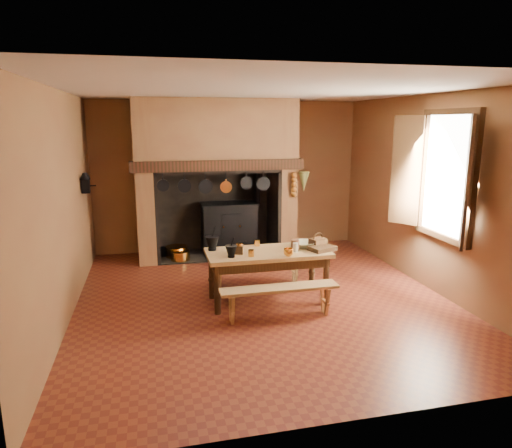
{
  "coord_description": "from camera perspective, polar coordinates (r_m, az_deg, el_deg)",
  "views": [
    {
      "loc": [
        -1.43,
        -5.8,
        2.41
      ],
      "look_at": [
        -0.03,
        0.3,
        1.0
      ],
      "focal_mm": 32.0,
      "sensor_mm": 36.0,
      "label": 1
    }
  ],
  "objects": [
    {
      "name": "wall_front",
      "position": [
        3.52,
        11.7,
        -4.26
      ],
      "size": [
        5.0,
        0.02,
        2.8
      ],
      "primitive_type": "cube",
      "color": "brown",
      "rests_on": "floor"
    },
    {
      "name": "bench_front",
      "position": [
        5.73,
        2.95,
        -8.82
      ],
      "size": [
        1.48,
        0.26,
        0.42
      ],
      "color": "tan",
      "rests_on": "floor"
    },
    {
      "name": "iron_range",
      "position": [
        8.58,
        -3.33,
        -0.33
      ],
      "size": [
        1.12,
        0.55,
        1.6
      ],
      "color": "black",
      "rests_on": "floor"
    },
    {
      "name": "ceiling",
      "position": [
        5.99,
        0.93,
        16.41
      ],
      "size": [
        5.5,
        5.5,
        0.0
      ],
      "primitive_type": "plane",
      "rotation": [
        3.14,
        0.0,
        0.0
      ],
      "color": "silver",
      "rests_on": "back_wall"
    },
    {
      "name": "onion_string",
      "position": [
        8.04,
        4.76,
        4.9
      ],
      "size": [
        0.12,
        0.1,
        0.46
      ],
      "primitive_type": null,
      "color": "#965D1B",
      "rests_on": "chimney_breast"
    },
    {
      "name": "back_wall",
      "position": [
        8.73,
        -3.47,
        5.99
      ],
      "size": [
        5.0,
        0.02,
        2.8
      ],
      "primitive_type": "cube",
      "color": "brown",
      "rests_on": "floor"
    },
    {
      "name": "brass_mug_b",
      "position": [
        6.37,
        0.14,
        -2.38
      ],
      "size": [
        0.1,
        0.1,
        0.09
      ],
      "primitive_type": "cylinder",
      "rotation": [
        0.0,
        0.0,
        0.35
      ],
      "color": "gold",
      "rests_on": "work_table"
    },
    {
      "name": "wall_left",
      "position": [
        5.98,
        -23.07,
        1.94
      ],
      "size": [
        0.02,
        5.5,
        2.8
      ],
      "primitive_type": "cube",
      "color": "brown",
      "rests_on": "floor"
    },
    {
      "name": "mortar_large",
      "position": [
        6.17,
        -5.51,
        -2.31
      ],
      "size": [
        0.19,
        0.19,
        0.33
      ],
      "rotation": [
        0.0,
        0.0,
        -0.35
      ],
      "color": "black",
      "rests_on": "work_table"
    },
    {
      "name": "coffee_grinder",
      "position": [
        6.0,
        -2.1,
        -3.11
      ],
      "size": [
        0.17,
        0.14,
        0.17
      ],
      "rotation": [
        0.0,
        0.0,
        -0.37
      ],
      "color": "#3A2512",
      "rests_on": "work_table"
    },
    {
      "name": "chimney_breast",
      "position": [
        8.21,
        -5.08,
        8.44
      ],
      "size": [
        2.95,
        0.96,
        2.8
      ],
      "color": "brown",
      "rests_on": "floor"
    },
    {
      "name": "mixing_bowl",
      "position": [
        6.35,
        5.85,
        -2.53
      ],
      "size": [
        0.37,
        0.37,
        0.08
      ],
      "primitive_type": "imported",
      "rotation": [
        0.0,
        0.0,
        -0.16
      ],
      "color": "beige",
      "rests_on": "work_table"
    },
    {
      "name": "hanging_pans",
      "position": [
        7.76,
        -4.78,
        4.84
      ],
      "size": [
        1.92,
        0.29,
        0.27
      ],
      "color": "black",
      "rests_on": "chimney_breast"
    },
    {
      "name": "glass_jar",
      "position": [
        6.1,
        4.93,
        -2.93
      ],
      "size": [
        0.08,
        0.08,
        0.12
      ],
      "primitive_type": "cylinder",
      "rotation": [
        0.0,
        0.0,
        -0.1
      ],
      "color": "beige",
      "rests_on": "work_table"
    },
    {
      "name": "wicker_basket",
      "position": [
        6.36,
        7.75,
        -2.28
      ],
      "size": [
        0.26,
        0.23,
        0.21
      ],
      "rotation": [
        0.0,
        0.0,
        0.4
      ],
      "color": "#4C3317",
      "rests_on": "work_table"
    },
    {
      "name": "stoneware_crock",
      "position": [
        6.19,
        4.9,
        -2.6
      ],
      "size": [
        0.12,
        0.12,
        0.14
      ],
      "primitive_type": "cylinder",
      "rotation": [
        0.0,
        0.0,
        0.1
      ],
      "color": "brown",
      "rests_on": "work_table"
    },
    {
      "name": "wall_right",
      "position": [
        7.08,
        20.98,
        3.63
      ],
      "size": [
        0.02,
        5.5,
        2.8
      ],
      "primitive_type": "cube",
      "color": "brown",
      "rests_on": "floor"
    },
    {
      "name": "wooden_tray",
      "position": [
        6.22,
        8.28,
        -3.01
      ],
      "size": [
        0.4,
        0.34,
        0.06
      ],
      "primitive_type": "cube",
      "rotation": [
        0.0,
        0.0,
        0.34
      ],
      "color": "#3A2512",
      "rests_on": "work_table"
    },
    {
      "name": "hearth_pans",
      "position": [
        8.35,
        -9.87,
        -3.62
      ],
      "size": [
        0.51,
        0.62,
        0.2
      ],
      "color": "gold",
      "rests_on": "floor"
    },
    {
      "name": "mortar_small",
      "position": [
        5.84,
        -3.12,
        -3.34
      ],
      "size": [
        0.15,
        0.15,
        0.26
      ],
      "rotation": [
        0.0,
        0.0,
        -0.36
      ],
      "color": "black",
      "rests_on": "work_table"
    },
    {
      "name": "brass_mug_a",
      "position": [
        5.88,
        -0.6,
        -3.66
      ],
      "size": [
        0.08,
        0.08,
        0.09
      ],
      "primitive_type": "cylinder",
      "rotation": [
        0.0,
        0.0,
        0.01
      ],
      "color": "gold",
      "rests_on": "work_table"
    },
    {
      "name": "bench_back",
      "position": [
        6.81,
        0.21,
        -5.37
      ],
      "size": [
        1.43,
        0.25,
        0.4
      ],
      "color": "tan",
      "rests_on": "floor"
    },
    {
      "name": "herb_bunch",
      "position": [
        8.09,
        5.99,
        5.28
      ],
      "size": [
        0.2,
        0.2,
        0.35
      ],
      "primitive_type": "cone",
      "rotation": [
        3.14,
        0.0,
        0.0
      ],
      "color": "brown",
      "rests_on": "chimney_breast"
    },
    {
      "name": "brass_cup",
      "position": [
        5.9,
        4.09,
        -3.54
      ],
      "size": [
        0.16,
        0.16,
        0.1
      ],
      "primitive_type": "imported",
      "rotation": [
        0.0,
        0.0,
        -0.31
      ],
      "color": "gold",
      "rests_on": "work_table"
    },
    {
      "name": "work_table",
      "position": [
        6.16,
        1.5,
        -4.4
      ],
      "size": [
        1.65,
        0.73,
        0.71
      ],
      "color": "tan",
      "rests_on": "floor"
    },
    {
      "name": "window",
      "position": [
        6.63,
        22.0,
        5.61
      ],
      "size": [
        0.39,
        1.75,
        1.76
      ],
      "color": "white",
      "rests_on": "wall_right"
    },
    {
      "name": "floor",
      "position": [
        6.44,
        0.84,
        -9.3
      ],
      "size": [
        5.5,
        5.5,
        0.0
      ],
      "primitive_type": "plane",
      "color": "maroon",
      "rests_on": "ground"
    },
    {
      "name": "wall_coffee_mill",
      "position": [
        7.47,
        -20.56,
        4.99
      ],
      "size": [
        0.23,
        0.16,
        0.31
      ],
      "color": "black",
      "rests_on": "wall_left"
    }
  ]
}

